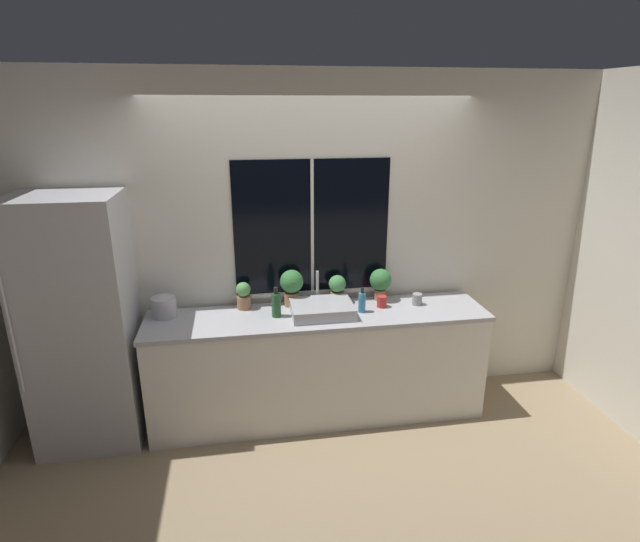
% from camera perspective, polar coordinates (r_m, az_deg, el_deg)
% --- Properties ---
extents(ground_plane, '(14.00, 14.00, 0.00)m').
position_cam_1_polar(ground_plane, '(4.09, 0.48, -18.06)').
color(ground_plane, '#937F60').
extents(wall_back, '(8.00, 0.09, 2.70)m').
position_cam_1_polar(wall_back, '(4.05, -0.97, 2.95)').
color(wall_back, silver).
rests_on(wall_back, ground_plane).
extents(wall_left, '(0.06, 7.00, 2.70)m').
position_cam_1_polar(wall_left, '(5.18, -29.53, 3.99)').
color(wall_left, silver).
rests_on(wall_left, ground_plane).
extents(wall_right, '(0.06, 7.00, 2.70)m').
position_cam_1_polar(wall_right, '(5.67, 22.15, 6.12)').
color(wall_right, silver).
rests_on(wall_right, ground_plane).
extents(counter, '(2.65, 0.58, 0.89)m').
position_cam_1_polar(counter, '(4.07, -0.17, -10.69)').
color(counter, white).
rests_on(counter, ground_plane).
extents(refrigerator, '(0.72, 0.64, 1.87)m').
position_cam_1_polar(refrigerator, '(4.00, -25.60, -5.45)').
color(refrigerator, '#B7B7BC').
rests_on(refrigerator, ground_plane).
extents(sink, '(0.47, 0.42, 0.28)m').
position_cam_1_polar(sink, '(3.85, 0.20, -4.33)').
color(sink, '#ADADB2').
rests_on(sink, counter).
extents(potted_plant_far_left, '(0.12, 0.12, 0.22)m').
position_cam_1_polar(potted_plant_far_left, '(3.98, -8.73, -2.76)').
color(potted_plant_far_left, '#9E6B4C').
rests_on(potted_plant_far_left, counter).
extents(potted_plant_center_left, '(0.19, 0.19, 0.30)m').
position_cam_1_polar(potted_plant_center_left, '(3.98, -3.25, -1.63)').
color(potted_plant_center_left, '#9E6B4C').
rests_on(potted_plant_center_left, counter).
extents(potted_plant_center_right, '(0.14, 0.14, 0.23)m').
position_cam_1_polar(potted_plant_center_right, '(4.05, 1.99, -1.93)').
color(potted_plant_center_right, '#9E6B4C').
rests_on(potted_plant_center_right, counter).
extents(potted_plant_far_right, '(0.18, 0.18, 0.27)m').
position_cam_1_polar(potted_plant_far_right, '(4.12, 6.93, -1.18)').
color(potted_plant_far_right, '#9E6B4C').
rests_on(potted_plant_far_right, counter).
extents(soap_bottle, '(0.06, 0.06, 0.20)m').
position_cam_1_polar(soap_bottle, '(3.89, 4.83, -3.53)').
color(soap_bottle, teal).
rests_on(soap_bottle, counter).
extents(bottle_tall, '(0.07, 0.07, 0.24)m').
position_cam_1_polar(bottle_tall, '(3.81, -5.02, -3.82)').
color(bottle_tall, '#235128').
rests_on(bottle_tall, counter).
extents(mug_grey, '(0.08, 0.08, 0.09)m').
position_cam_1_polar(mug_grey, '(4.11, 11.05, -3.19)').
color(mug_grey, gray).
rests_on(mug_grey, counter).
extents(mug_red, '(0.08, 0.08, 0.09)m').
position_cam_1_polar(mug_red, '(4.02, 7.09, -3.49)').
color(mug_red, '#B72D28').
rests_on(mug_red, counter).
extents(kettle, '(0.19, 0.19, 0.17)m').
position_cam_1_polar(kettle, '(3.98, -17.40, -3.85)').
color(kettle, '#B2B2B7').
rests_on(kettle, counter).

